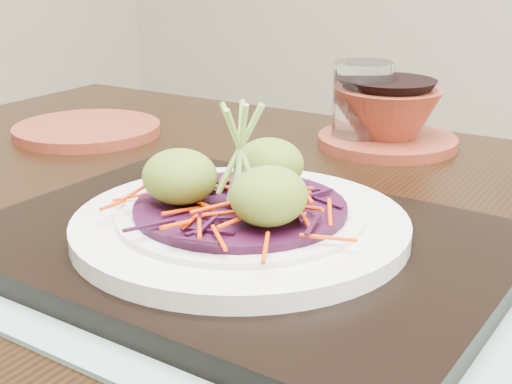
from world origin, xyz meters
The scene contains 11 objects.
dining_table centered at (-0.01, -0.01, 0.63)m, with size 1.17×0.79×0.72m.
placemat centered at (-0.02, -0.07, 0.72)m, with size 0.42×0.33×0.00m, color #7CA198.
serving_tray centered at (-0.02, -0.07, 0.73)m, with size 0.37×0.27×0.02m, color black.
white_plate centered at (-0.02, -0.07, 0.75)m, with size 0.24×0.24×0.02m.
cabbage_bed centered at (-0.02, -0.07, 0.76)m, with size 0.15×0.15×0.01m, color #2E0921.
carrot_julienne centered at (-0.02, -0.07, 0.77)m, with size 0.18×0.18×0.01m, color #ED3A04, non-canonical shape.
guacamole_scoops centered at (-0.02, -0.07, 0.78)m, with size 0.13×0.12×0.04m.
scallion_garnish centered at (-0.02, -0.07, 0.80)m, with size 0.05×0.05×0.08m, color #87C34E, non-canonical shape.
terracotta_side_plate centered at (-0.37, 0.12, 0.73)m, with size 0.17×0.17×0.01m, color maroon.
water_glass centered at (-0.08, 0.26, 0.77)m, with size 0.07×0.07×0.09m, color white.
terracotta_bowl_set centered at (-0.05, 0.27, 0.75)m, with size 0.19×0.19×0.06m.
Camera 1 is at (0.25, -0.46, 0.94)m, focal length 50.00 mm.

